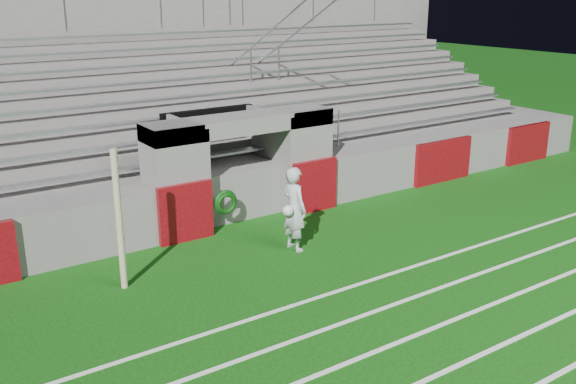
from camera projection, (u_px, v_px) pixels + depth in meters
ground at (329, 266)px, 13.23m from camera, size 90.00×90.00×0.00m
field_post at (119, 220)px, 11.89m from camera, size 0.13×0.13×2.73m
field_markings at (541, 384)px, 9.29m from camera, size 28.00×8.09×0.01m
stadium_structure at (166, 129)px, 19.05m from camera, size 26.00×8.48×5.42m
goalkeeper_with_ball at (294, 209)px, 13.82m from camera, size 0.61×0.70×1.87m
hose_coil at (226, 203)px, 14.90m from camera, size 0.59×0.15×0.59m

